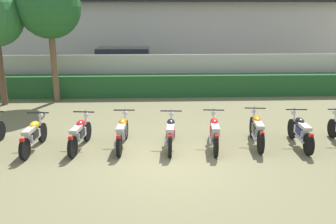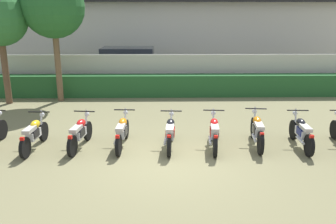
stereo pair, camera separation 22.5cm
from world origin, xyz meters
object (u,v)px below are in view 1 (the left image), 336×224
at_px(motorcycle_in_row_2, 80,134).
at_px(motorcycle_in_row_7, 300,131).
at_px(motorcycle_in_row_4, 171,133).
at_px(motorcycle_in_row_6, 257,130).
at_px(tree_far_side, 49,7).
at_px(parked_car, 127,66).
at_px(motorcycle_in_row_1, 33,135).
at_px(motorcycle_in_row_3, 122,132).
at_px(motorcycle_in_row_5, 214,132).

distance_m(motorcycle_in_row_2, motorcycle_in_row_7, 6.08).
relative_size(motorcycle_in_row_4, motorcycle_in_row_7, 0.97).
bearing_deg(motorcycle_in_row_2, motorcycle_in_row_6, -82.26).
bearing_deg(tree_far_side, motorcycle_in_row_4, -50.69).
xyz_separation_m(parked_car, tree_far_side, (-2.70, -3.86, 2.89)).
bearing_deg(motorcycle_in_row_2, motorcycle_in_row_1, 99.75).
xyz_separation_m(parked_car, motorcycle_in_row_1, (-1.84, -9.44, -0.50)).
distance_m(motorcycle_in_row_3, motorcycle_in_row_5, 2.53).
relative_size(motorcycle_in_row_5, motorcycle_in_row_7, 1.02).
bearing_deg(tree_far_side, parked_car, 55.05).
height_order(motorcycle_in_row_2, motorcycle_in_row_7, motorcycle_in_row_7).
bearing_deg(motorcycle_in_row_4, motorcycle_in_row_3, 88.36).
relative_size(tree_far_side, motorcycle_in_row_5, 2.67).
distance_m(parked_car, motorcycle_in_row_1, 9.63).
xyz_separation_m(motorcycle_in_row_2, motorcycle_in_row_3, (1.15, 0.09, -0.00)).
relative_size(parked_car, motorcycle_in_row_2, 2.53).
bearing_deg(motorcycle_in_row_2, motorcycle_in_row_7, -83.71).
bearing_deg(motorcycle_in_row_4, motorcycle_in_row_5, -85.84).
bearing_deg(motorcycle_in_row_4, motorcycle_in_row_1, 94.37).
height_order(tree_far_side, motorcycle_in_row_3, tree_far_side).
xyz_separation_m(motorcycle_in_row_6, motorcycle_in_row_7, (1.19, -0.14, -0.01)).
bearing_deg(motorcycle_in_row_6, motorcycle_in_row_5, 101.92).
xyz_separation_m(motorcycle_in_row_1, motorcycle_in_row_6, (6.12, 0.13, 0.02)).
bearing_deg(motorcycle_in_row_5, tree_far_side, 51.37).
relative_size(motorcycle_in_row_3, motorcycle_in_row_5, 1.00).
xyz_separation_m(motorcycle_in_row_3, motorcycle_in_row_6, (3.75, -0.02, 0.02)).
bearing_deg(motorcycle_in_row_5, motorcycle_in_row_1, 95.55).
bearing_deg(motorcycle_in_row_6, motorcycle_in_row_2, 97.15).
relative_size(motorcycle_in_row_2, motorcycle_in_row_5, 0.94).
bearing_deg(motorcycle_in_row_1, motorcycle_in_row_7, -87.77).
bearing_deg(motorcycle_in_row_7, motorcycle_in_row_1, 93.04).
distance_m(motorcycle_in_row_3, motorcycle_in_row_4, 1.33).
distance_m(motorcycle_in_row_3, motorcycle_in_row_7, 4.94).
bearing_deg(motorcycle_in_row_3, motorcycle_in_row_4, -93.06).
distance_m(motorcycle_in_row_2, motorcycle_in_row_6, 4.89).
height_order(parked_car, motorcycle_in_row_7, parked_car).
distance_m(motorcycle_in_row_4, motorcycle_in_row_6, 2.42).
bearing_deg(motorcycle_in_row_7, tree_far_side, 58.72).
relative_size(motorcycle_in_row_4, motorcycle_in_row_6, 0.95).
bearing_deg(motorcycle_in_row_1, motorcycle_in_row_5, -87.59).
height_order(motorcycle_in_row_2, motorcycle_in_row_3, same).
distance_m(motorcycle_in_row_5, motorcycle_in_row_6, 1.23).
distance_m(parked_car, motorcycle_in_row_6, 10.25).
bearing_deg(motorcycle_in_row_3, tree_far_side, 33.50).
bearing_deg(motorcycle_in_row_6, motorcycle_in_row_7, -90.26).
bearing_deg(motorcycle_in_row_3, motorcycle_in_row_6, -87.49).
xyz_separation_m(parked_car, motorcycle_in_row_6, (4.28, -9.31, -0.48)).
relative_size(tree_far_side, motorcycle_in_row_7, 2.73).
xyz_separation_m(motorcycle_in_row_3, motorcycle_in_row_4, (1.33, -0.14, 0.01)).
height_order(motorcycle_in_row_2, motorcycle_in_row_5, motorcycle_in_row_5).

